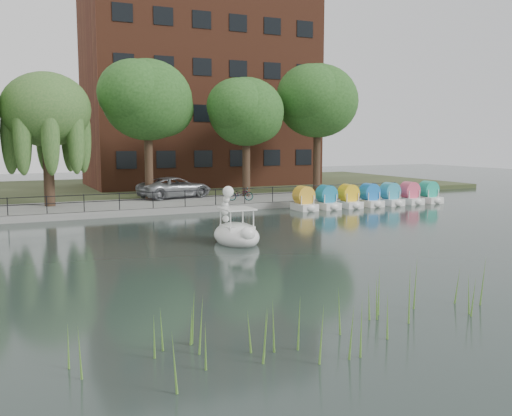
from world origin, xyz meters
TOP-DOWN VIEW (x-y plane):
  - ground_plane at (0.00, 0.00)m, footprint 120.00×120.00m
  - promenade at (0.00, 16.00)m, footprint 40.00×6.00m
  - kerb at (0.00, 13.05)m, footprint 40.00×0.25m
  - land_strip at (0.00, 30.00)m, footprint 60.00×22.00m
  - railing at (0.00, 13.25)m, footprint 32.00×0.05m
  - apartment_building at (7.00, 29.97)m, footprint 20.00×10.07m
  - willow_mid at (-7.50, 17.00)m, footprint 5.32×5.32m
  - broadleaf_center at (-1.00, 18.00)m, footprint 6.00×6.00m
  - broadleaf_right at (6.00, 17.50)m, footprint 5.40×5.40m
  - broadleaf_far at (12.50, 18.50)m, footprint 6.30×6.30m
  - minivan at (0.94, 18.46)m, footprint 4.10×6.52m
  - bicycle at (4.38, 14.85)m, footprint 1.14×1.82m
  - swan_boat at (-1.11, 2.62)m, footprint 1.83×3.00m
  - pedal_boat_row at (12.38, 11.33)m, footprint 11.35×1.70m

SIDE VIEW (x-z plane):
  - ground_plane at x=0.00m, z-range 0.00..0.00m
  - land_strip at x=0.00m, z-range 0.00..0.36m
  - promenade at x=0.00m, z-range 0.00..0.40m
  - kerb at x=0.00m, z-range 0.00..0.40m
  - swan_boat at x=-1.11m, z-range -0.68..1.75m
  - pedal_boat_row at x=12.38m, z-range -0.09..1.31m
  - bicycle at x=4.38m, z-range 0.40..1.40m
  - railing at x=0.00m, z-range 0.65..1.65m
  - minivan at x=0.94m, z-range 0.40..2.08m
  - willow_mid at x=-7.50m, z-range 2.17..10.32m
  - broadleaf_right at x=6.00m, z-range 2.22..10.55m
  - broadleaf_center at x=-1.00m, z-range 2.44..11.69m
  - broadleaf_far at x=12.50m, z-range 2.54..12.25m
  - apartment_building at x=7.00m, z-range 0.36..18.36m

